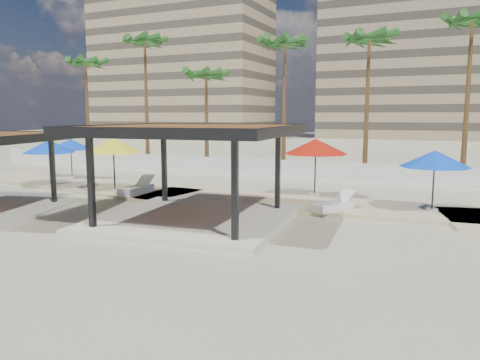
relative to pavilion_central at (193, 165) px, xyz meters
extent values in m
plane|color=tan|center=(0.82, -2.07, -2.29)|extent=(200.00, 200.00, 0.00)
cube|color=#C6B284|center=(-11.18, 5.43, -2.23)|extent=(16.40, 6.19, 0.24)
cube|color=#C6B284|center=(2.82, 4.93, -2.23)|extent=(16.24, 5.11, 0.24)
cube|color=silver|center=(0.82, 13.93, -1.69)|extent=(56.00, 0.30, 1.20)
cube|color=#937F60|center=(-41.18, 65.93, 12.71)|extent=(34.00, 16.00, 30.00)
cube|color=#847259|center=(4.82, 75.93, 11.71)|extent=(38.00, 16.00, 28.00)
cube|color=beige|center=(0.00, 0.00, -2.18)|extent=(7.89, 7.89, 0.22)
cube|color=black|center=(-2.45, -2.99, -0.43)|extent=(0.22, 0.22, 3.28)
cube|color=black|center=(-2.99, 2.45, -0.43)|extent=(0.22, 0.22, 3.28)
cube|color=black|center=(2.99, -2.45, -0.43)|extent=(0.22, 0.22, 3.28)
cube|color=black|center=(2.45, 2.99, -0.43)|extent=(0.22, 0.22, 3.28)
cube|color=brown|center=(0.00, 0.00, 1.36)|extent=(8.13, 8.13, 0.31)
cube|color=black|center=(0.37, -3.70, 1.36)|extent=(7.52, 0.88, 0.37)
cube|color=black|center=(-0.37, 3.70, 1.36)|extent=(7.52, 0.88, 0.37)
cube|color=black|center=(-3.70, -0.37, 1.36)|extent=(0.88, 7.52, 0.37)
cube|color=black|center=(3.70, 0.37, 1.36)|extent=(0.88, 7.52, 0.37)
cube|color=black|center=(-7.57, 0.12, -0.61)|extent=(0.22, 0.22, 2.96)
cube|color=black|center=(-10.18, 0.35, 1.00)|extent=(6.61, 1.85, 0.34)
cube|color=black|center=(-6.08, -2.04, 1.00)|extent=(1.85, 6.61, 0.34)
cylinder|color=beige|center=(-13.33, 7.13, -2.05)|extent=(0.49, 0.49, 0.12)
cylinder|color=#262628|center=(-13.33, 7.13, -0.95)|extent=(0.07, 0.07, 2.33)
cone|color=blue|center=(-13.33, 7.13, 0.05)|extent=(3.36, 3.36, 0.68)
cylinder|color=beige|center=(-7.01, 3.73, -2.04)|extent=(0.55, 0.55, 0.13)
cylinder|color=#262628|center=(-7.01, 3.73, -0.78)|extent=(0.08, 0.08, 2.66)
cone|color=yellow|center=(-7.01, 3.73, 0.36)|extent=(4.25, 4.25, 0.78)
cylinder|color=beige|center=(2.94, 7.13, -2.04)|extent=(0.56, 0.56, 0.13)
cylinder|color=#262628|center=(2.94, 7.13, -0.78)|extent=(0.08, 0.08, 2.66)
cone|color=#A81709|center=(2.94, 7.13, 0.37)|extent=(4.24, 4.24, 0.78)
cylinder|color=beige|center=(8.57, 5.23, -2.05)|extent=(0.50, 0.50, 0.12)
cylinder|color=#262628|center=(8.57, 5.23, -0.91)|extent=(0.07, 0.07, 2.41)
cone|color=blue|center=(8.57, 5.23, 0.13)|extent=(3.18, 3.18, 0.70)
cylinder|color=beige|center=(-11.61, 3.73, -2.05)|extent=(0.51, 0.51, 0.12)
cylinder|color=#262628|center=(-11.61, 3.73, -0.89)|extent=(0.07, 0.07, 2.44)
cone|color=blue|center=(-11.61, 3.73, 0.16)|extent=(3.52, 3.52, 0.71)
cube|color=white|center=(-5.62, 3.73, -1.95)|extent=(0.87, 2.26, 0.31)
cube|color=white|center=(-5.62, 3.73, -1.76)|extent=(0.87, 2.26, 0.07)
cube|color=white|center=(-5.65, 4.60, -1.50)|extent=(0.77, 0.80, 0.57)
cube|color=white|center=(4.69, 3.73, -1.97)|extent=(1.53, 2.09, 0.28)
cube|color=white|center=(4.69, 3.73, -1.80)|extent=(1.53, 2.09, 0.06)
cube|color=white|center=(5.05, 4.42, -1.56)|extent=(0.90, 0.91, 0.51)
cone|color=brown|center=(-20.18, 16.23, 2.16)|extent=(0.36, 0.36, 8.89)
ellipsoid|color=#20521D|center=(-20.18, 16.23, 6.36)|extent=(3.00, 3.00, 1.80)
cone|color=brown|center=(-14.18, 16.63, 2.89)|extent=(0.36, 0.36, 10.37)
ellipsoid|color=#20521D|center=(-14.18, 16.63, 7.83)|extent=(3.00, 3.00, 1.80)
cone|color=brown|center=(-8.18, 16.03, 1.42)|extent=(0.36, 0.36, 7.41)
ellipsoid|color=#20521D|center=(-8.18, 16.03, 4.87)|extent=(3.00, 3.00, 1.80)
cone|color=brown|center=(-2.18, 16.83, 2.47)|extent=(0.36, 0.36, 9.52)
ellipsoid|color=#20521D|center=(-2.18, 16.83, 6.98)|extent=(3.00, 3.00, 1.80)
cone|color=brown|center=(3.82, 16.33, 2.36)|extent=(0.36, 0.36, 9.31)
ellipsoid|color=#20521D|center=(3.82, 16.33, 6.77)|extent=(3.00, 3.00, 1.80)
cone|color=brown|center=(9.82, 16.53, 2.73)|extent=(0.36, 0.36, 10.04)
ellipsoid|color=#20521D|center=(9.82, 16.53, 7.50)|extent=(3.00, 3.00, 1.80)
camera|label=1|loc=(9.30, -15.76, 1.93)|focal=35.00mm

